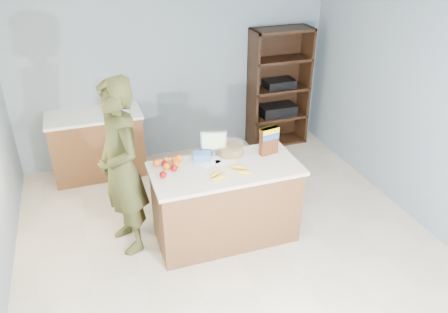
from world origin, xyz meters
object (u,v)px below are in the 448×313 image
object	(u,v)px
cereal_box	(269,139)
shelving_unit	(277,90)
person	(121,168)
tv	(214,142)
counter_peninsula	(225,206)

from	to	relation	value
cereal_box	shelving_unit	bearing A→B (deg)	62.29
person	cereal_box	world-z (taller)	person
tv	cereal_box	size ratio (longest dim) A/B	0.91
cereal_box	person	bearing A→B (deg)	176.19
shelving_unit	person	bearing A→B (deg)	-144.91
person	tv	size ratio (longest dim) A/B	6.75
shelving_unit	tv	size ratio (longest dim) A/B	6.38
counter_peninsula	cereal_box	xyz separation A→B (m)	(0.54, 0.13, 0.66)
shelving_unit	person	xyz separation A→B (m)	(-2.59, -1.82, 0.09)
person	tv	xyz separation A→B (m)	(1.00, 0.07, 0.11)
shelving_unit	person	size ratio (longest dim) A/B	0.95
shelving_unit	tv	xyz separation A→B (m)	(-1.58, -1.75, 0.19)
shelving_unit	tv	distance (m)	2.37
counter_peninsula	cereal_box	world-z (taller)	cereal_box
tv	cereal_box	world-z (taller)	cereal_box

